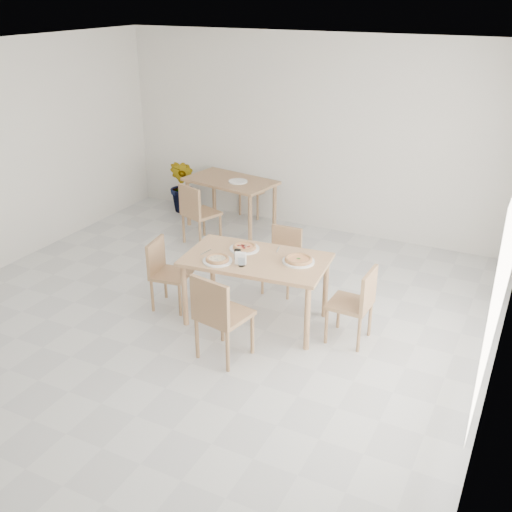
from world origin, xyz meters
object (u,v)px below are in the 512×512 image
at_px(plate_mushroom, 217,261).
at_px(plate_pepperoni, 245,249).
at_px(chair_west, 165,269).
at_px(tumbler_b, 242,262).
at_px(chair_north, 283,255).
at_px(pizza_pepperoni, 245,247).
at_px(plate_margherita, 298,261).
at_px(second_table, 231,186).
at_px(chair_back_n, 259,184).
at_px(chair_south, 218,312).
at_px(pizza_mushroom, 217,259).
at_px(chair_east, 357,300).
at_px(chair_back_s, 197,210).
at_px(napkin_holder, 241,259).
at_px(tumbler_a, 238,254).
at_px(main_table, 256,265).
at_px(plate_empty, 238,181).
at_px(potted_plant, 184,186).
at_px(pizza_margherita, 299,259).

xyz_separation_m(plate_mushroom, plate_pepperoni, (0.10, 0.41, 0.00)).
height_order(chair_west, tumbler_b, tumbler_b).
bearing_deg(chair_north, pizza_pepperoni, -104.14).
height_order(plate_margherita, tumbler_b, tumbler_b).
relative_size(second_table, chair_back_n, 1.67).
xyz_separation_m(chair_south, pizza_mushroom, (-0.33, 0.57, 0.26)).
bearing_deg(chair_east, chair_north, -121.52).
relative_size(chair_north, chair_back_s, 0.88).
bearing_deg(second_table, napkin_holder, -49.51).
relative_size(pizza_mushroom, napkin_holder, 2.07).
xyz_separation_m(napkin_holder, second_table, (-1.52, 2.53, -0.16)).
bearing_deg(plate_pepperoni, chair_east, -2.75).
distance_m(plate_margherita, tumbler_a, 0.64).
bearing_deg(plate_margherita, pizza_pepperoni, 176.75).
height_order(main_table, chair_north, chair_north).
xyz_separation_m(chair_east, second_table, (-2.68, 2.23, 0.18)).
bearing_deg(chair_east, main_table, -84.43).
relative_size(chair_west, plate_mushroom, 2.60).
xyz_separation_m(tumbler_a, plate_empty, (-1.27, 2.36, -0.04)).
bearing_deg(chair_west, napkin_holder, -102.59).
bearing_deg(main_table, potted_plant, 129.39).
distance_m(pizza_margherita, chair_back_s, 2.58).
distance_m(pizza_pepperoni, tumbler_b, 0.42).
xyz_separation_m(chair_south, second_table, (-1.61, 3.14, 0.13)).
relative_size(chair_east, pizza_mushroom, 2.90).
bearing_deg(potted_plant, chair_north, -34.41).
bearing_deg(chair_south, pizza_mushroom, -49.51).
relative_size(chair_west, plate_margherita, 2.38).
bearing_deg(pizza_pepperoni, plate_pepperoni, 90.00).
height_order(plate_mushroom, pizza_mushroom, pizza_mushroom).
relative_size(chair_south, chair_back_n, 1.07).
distance_m(plate_pepperoni, tumbler_b, 0.42).
height_order(chair_west, chair_back_n, chair_back_n).
distance_m(pizza_margherita, pizza_mushroom, 0.84).
bearing_deg(chair_south, plate_pepperoni, -66.54).
relative_size(chair_north, tumbler_b, 8.80).
distance_m(chair_west, pizza_margherita, 1.56).
xyz_separation_m(plate_empty, potted_plant, (-1.15, 0.30, -0.32)).
height_order(main_table, chair_east, chair_east).
distance_m(chair_back_s, plate_empty, 0.82).
distance_m(plate_margherita, second_table, 2.99).
xyz_separation_m(napkin_holder, plate_empty, (-1.37, 2.48, -0.06)).
distance_m(chair_north, plate_mushroom, 1.16).
bearing_deg(chair_back_s, chair_south, 145.38).
relative_size(plate_mushroom, pizza_margherita, 0.95).
xyz_separation_m(pizza_pepperoni, tumbler_a, (0.05, -0.25, 0.02)).
height_order(plate_pepperoni, tumbler_b, tumbler_b).
xyz_separation_m(plate_margherita, second_table, (-2.02, 2.20, -0.11)).
height_order(chair_north, plate_mushroom, same).
relative_size(chair_north, second_table, 0.54).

